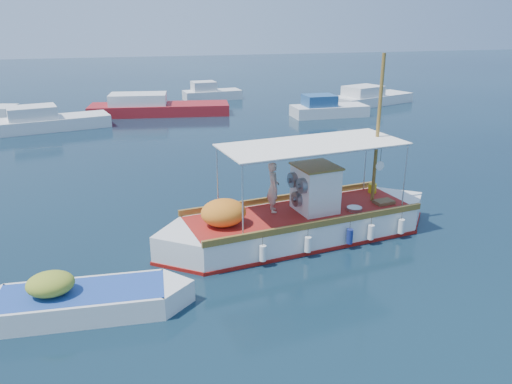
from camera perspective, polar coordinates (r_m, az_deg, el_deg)
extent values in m
plane|color=black|center=(17.50, 2.65, -4.35)|extent=(160.00, 160.00, 0.00)
cube|color=white|center=(16.84, 5.12, -4.09)|extent=(7.86, 3.60, 1.11)
cube|color=white|center=(15.55, -7.36, -6.28)|extent=(2.50, 2.50, 1.11)
cube|color=white|center=(18.82, 15.36, -2.14)|extent=(2.50, 2.50, 1.11)
cube|color=maroon|center=(16.98, 5.09, -5.12)|extent=(7.97, 3.69, 0.18)
cube|color=maroon|center=(16.64, 5.18, -2.41)|extent=(7.83, 3.40, 0.06)
cube|color=olive|center=(17.65, 3.25, -0.63)|extent=(7.61, 1.22, 0.20)
cube|color=olive|center=(15.57, 7.40, -3.59)|extent=(7.61, 1.22, 0.20)
cube|color=white|center=(16.60, 6.80, 0.35)|extent=(1.39, 1.47, 1.51)
cube|color=olive|center=(16.36, 6.91, 2.95)|extent=(1.50, 1.59, 0.06)
cylinder|color=slate|center=(15.93, 5.36, 0.72)|extent=(0.29, 0.53, 0.50)
cylinder|color=slate|center=(16.47, 4.30, 1.39)|extent=(0.29, 0.53, 0.50)
cylinder|color=slate|center=(16.38, 4.77, -0.78)|extent=(0.29, 0.53, 0.50)
cylinder|color=olive|center=(17.37, 13.75, 6.85)|extent=(0.14, 0.14, 5.05)
cylinder|color=olive|center=(17.00, 11.44, 5.35)|extent=(1.81, 0.34, 0.08)
cylinder|color=silver|center=(16.25, -4.44, 1.41)|extent=(0.05, 0.05, 2.27)
cylinder|color=silver|center=(14.28, -1.53, -1.14)|extent=(0.05, 0.05, 2.27)
cylinder|color=silver|center=(18.80, 12.41, 3.53)|extent=(0.05, 0.05, 2.27)
cylinder|color=silver|center=(17.13, 16.66, 1.59)|extent=(0.05, 0.05, 2.27)
cube|color=white|center=(16.09, 6.55, 5.45)|extent=(6.25, 3.26, 0.04)
ellipsoid|color=orange|center=(15.44, -3.73, -2.37)|extent=(1.57, 1.39, 0.85)
cube|color=gold|center=(17.63, 8.12, -0.47)|extent=(0.28, 0.22, 0.40)
cylinder|color=gold|center=(18.83, 13.15, 0.42)|extent=(0.34, 0.34, 0.34)
cube|color=brown|center=(17.87, 14.41, -1.11)|extent=(0.72, 0.55, 0.12)
cylinder|color=#B2B2B2|center=(17.02, 11.18, -1.91)|extent=(0.57, 0.57, 0.12)
cylinder|color=white|center=(16.41, 13.98, 2.93)|extent=(0.30, 0.07, 0.30)
cylinder|color=white|center=(14.84, 0.78, -7.00)|extent=(0.23, 0.23, 0.48)
cylinder|color=navy|center=(16.19, 10.67, -4.99)|extent=(0.23, 0.23, 0.48)
cylinder|color=white|center=(17.33, 16.26, -3.78)|extent=(0.23, 0.23, 0.48)
imported|color=#B7AB98|center=(16.37, 1.99, 0.56)|extent=(0.46, 0.65, 1.69)
cube|color=white|center=(13.56, -19.11, -12.10)|extent=(4.11, 1.81, 0.79)
cube|color=white|center=(13.39, -10.40, -11.67)|extent=(1.57, 1.57, 0.79)
cube|color=#214499|center=(13.37, -19.29, -10.72)|extent=(4.10, 1.64, 0.04)
ellipsoid|color=#98A72F|center=(13.35, -22.45, -9.68)|extent=(1.21, 1.01, 0.58)
cube|color=silver|center=(35.64, -22.30, 7.13)|extent=(7.60, 3.98, 1.00)
cube|color=silver|center=(35.39, -24.24, 8.28)|extent=(3.28, 2.64, 0.80)
cube|color=maroon|center=(38.74, -10.92, 9.12)|extent=(10.56, 4.16, 1.00)
cube|color=silver|center=(38.73, -13.32, 10.30)|extent=(4.40, 2.91, 0.80)
cube|color=silver|center=(37.83, 8.37, 9.02)|extent=(5.54, 2.21, 1.00)
cube|color=#275182|center=(37.36, 7.25, 10.34)|extent=(2.22, 1.87, 0.80)
cube|color=silver|center=(43.75, 13.08, 10.14)|extent=(7.83, 4.99, 1.00)
cube|color=silver|center=(42.80, 12.15, 11.23)|extent=(3.54, 3.09, 0.80)
cube|color=silver|center=(45.34, -5.02, 10.88)|extent=(5.18, 2.48, 1.00)
cube|color=silver|center=(45.02, -6.00, 11.94)|extent=(2.16, 1.89, 0.80)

